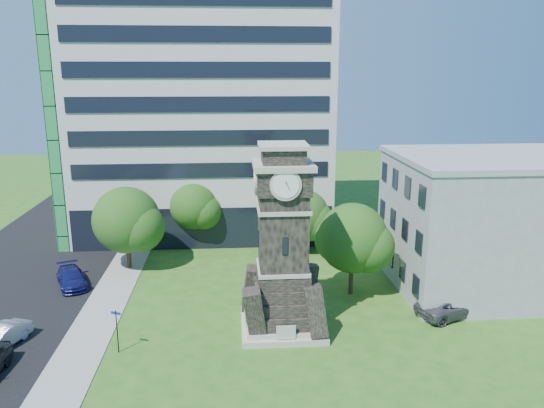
{
  "coord_description": "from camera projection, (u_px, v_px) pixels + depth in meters",
  "views": [
    {
      "loc": [
        -0.03,
        -29.94,
        16.53
      ],
      "look_at": [
        2.6,
        5.82,
        7.48
      ],
      "focal_mm": 35.0,
      "sensor_mm": 36.0,
      "label": 1
    }
  ],
  "objects": [
    {
      "name": "clock_tower",
      "position": [
        283.0,
        252.0,
        33.85
      ],
      "size": [
        5.4,
        5.4,
        12.22
      ],
      "color": "#B5B09E",
      "rests_on": "ground"
    },
    {
      "name": "tree_ne",
      "position": [
        303.0,
        217.0,
        49.01
      ],
      "size": [
        5.46,
        4.96,
        6.0
      ],
      "rotation": [
        0.0,
        0.0,
        0.23
      ],
      "color": "#332114",
      "rests_on": "ground"
    },
    {
      "name": "park_bench",
      "position": [
        285.0,
        321.0,
        34.85
      ],
      "size": [
        1.91,
        0.51,
        0.99
      ],
      "rotation": [
        0.0,
        0.0,
        -0.19
      ],
      "color": "black",
      "rests_on": "ground"
    },
    {
      "name": "tree_nw",
      "position": [
        127.0,
        222.0,
        44.78
      ],
      "size": [
        6.22,
        5.65,
        7.1
      ],
      "rotation": [
        0.0,
        0.0,
        0.01
      ],
      "color": "#332114",
      "rests_on": "ground"
    },
    {
      "name": "office_low",
      "position": [
        494.0,
        222.0,
        40.88
      ],
      "size": [
        15.2,
        12.2,
        10.4
      ],
      "color": "#9FA1A4",
      "rests_on": "ground"
    },
    {
      "name": "street_sign",
      "position": [
        117.0,
        326.0,
        31.59
      ],
      "size": [
        0.66,
        0.07,
        2.74
      ],
      "rotation": [
        0.0,
        0.0,
        -0.41
      ],
      "color": "black",
      "rests_on": "ground"
    },
    {
      "name": "office_tall",
      "position": [
        201.0,
        94.0,
        54.28
      ],
      "size": [
        26.2,
        15.11,
        28.6
      ],
      "color": "silver",
      "rests_on": "ground"
    },
    {
      "name": "tree_nc",
      "position": [
        195.0,
        207.0,
        50.1
      ],
      "size": [
        5.01,
        4.55,
        6.41
      ],
      "rotation": [
        0.0,
        0.0,
        -0.32
      ],
      "color": "#332114",
      "rests_on": "ground"
    },
    {
      "name": "car_east_lot",
      "position": [
        451.0,
        306.0,
        36.66
      ],
      "size": [
        5.65,
        4.04,
        1.43
      ],
      "primitive_type": "imported",
      "rotation": [
        0.0,
        0.0,
        1.93
      ],
      "color": "#4B4A4F",
      "rests_on": "ground"
    },
    {
      "name": "sidewalk",
      "position": [
        101.0,
        313.0,
        37.15
      ],
      "size": [
        3.0,
        70.0,
        0.06
      ],
      "primitive_type": "cube",
      "color": "gray",
      "rests_on": "ground"
    },
    {
      "name": "car_street_north",
      "position": [
        71.0,
        278.0,
        41.75
      ],
      "size": [
        3.62,
        5.07,
        1.36
      ],
      "primitive_type": "imported",
      "rotation": [
        0.0,
        0.0,
        0.41
      ],
      "color": "#121552",
      "rests_on": "ground"
    },
    {
      "name": "car_street_mid",
      "position": [
        1.0,
        337.0,
        32.43
      ],
      "size": [
        2.74,
        4.3,
        1.34
      ],
      "primitive_type": "imported",
      "rotation": [
        0.0,
        0.0,
        -0.35
      ],
      "color": "#A6AAAE",
      "rests_on": "ground"
    },
    {
      "name": "tree_east",
      "position": [
        353.0,
        240.0,
        39.46
      ],
      "size": [
        5.78,
        5.25,
        7.07
      ],
      "rotation": [
        0.0,
        0.0,
        0.19
      ],
      "color": "#332114",
      "rests_on": "ground"
    },
    {
      "name": "ground",
      "position": [
        237.0,
        344.0,
        33.0
      ],
      "size": [
        160.0,
        160.0,
        0.0
      ],
      "primitive_type": "plane",
      "color": "#2B5919",
      "rests_on": "ground"
    }
  ]
}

